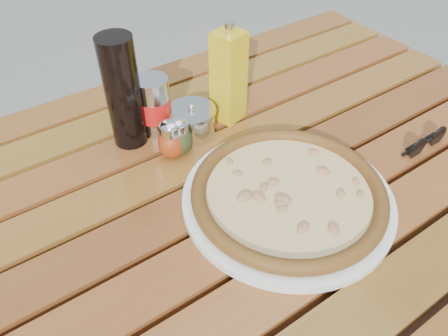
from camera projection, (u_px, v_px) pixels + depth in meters
table at (230, 215)px, 0.83m from camera, size 1.40×0.90×0.75m
plate at (288, 199)px, 0.75m from camera, size 0.43×0.43×0.01m
pizza at (288, 192)px, 0.73m from camera, size 0.36×0.36×0.03m
pepper_shaker at (172, 140)px, 0.81m from camera, size 0.07×0.07×0.08m
oregano_shaker at (178, 137)px, 0.82m from camera, size 0.06×0.06×0.08m
dark_bottle at (123, 93)px, 0.80m from camera, size 0.09×0.09×0.22m
soda_can at (154, 106)px, 0.86m from camera, size 0.09×0.09×0.12m
olive_oil_cruet at (228, 77)px, 0.87m from camera, size 0.07×0.07×0.21m
parmesan_tin at (192, 121)px, 0.87m from camera, size 0.11×0.11×0.07m
sunglasses at (426, 142)px, 0.84m from camera, size 0.11×0.02×0.04m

